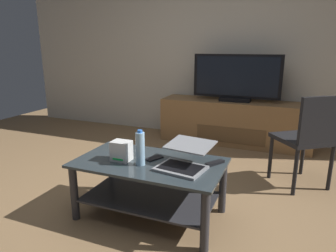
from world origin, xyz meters
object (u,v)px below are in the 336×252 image
Objects in this scene: media_cabinet at (234,122)px; water_bottle_near at (140,148)px; router_box at (121,151)px; cell_phone at (154,158)px; television at (236,79)px; tv_remote at (215,163)px; laptop at (185,158)px; dining_chair at (309,136)px; coffee_table at (150,179)px.

water_bottle_near is at bearing -97.81° from media_cabinet.
router_box is (-0.48, -2.17, 0.24)m from media_cabinet.
water_bottle_near is 1.91× the size of cell_phone.
television reaches higher than tv_remote.
laptop is at bearing 6.57° from router_box.
television reaches higher than laptop.
tv_remote is at bearing 34.07° from cell_phone.
television is at bearing 77.45° from router_box.
cell_phone is (-0.26, -2.05, 0.17)m from media_cabinet.
cell_phone is 0.88× the size of tv_remote.
water_bottle_near is (0.18, -0.03, 0.05)m from router_box.
dining_chair reaches higher than laptop.
router_box is at bearing -142.01° from dining_chair.
coffee_table is at bearing -73.52° from cell_phone.
television is 2.02m from tv_remote.
coffee_table is at bearing -138.90° from dining_chair.
dining_chair is 1.46m from cell_phone.
router_box is at bearing -102.55° from television.
water_bottle_near is 1.67× the size of tv_remote.
water_bottle_near reaches higher than media_cabinet.
laptop is 0.29m from cell_phone.
media_cabinet is at bearing 77.57° from router_box.
router_box is at bearing -125.60° from cell_phone.
media_cabinet is at bearing 90.00° from television.
dining_chair reaches higher than router_box.
water_bottle_near is (-0.30, -2.20, 0.29)m from media_cabinet.
tv_remote is at bearing 15.23° from coffee_table.
media_cabinet is 7.46× the size of water_bottle_near.
television reaches higher than media_cabinet.
coffee_table is at bearing -97.29° from media_cabinet.
tv_remote is at bearing -84.07° from television.
coffee_table is 0.16m from cell_phone.
television is at bearing 129.20° from tv_remote.
media_cabinet is at bearing 108.47° from cell_phone.
dining_chair is at bearing 85.75° from tv_remote.
coffee_table is at bearing 179.57° from laptop.
router_box is (-0.21, -0.06, 0.22)m from coffee_table.
television is 2.22m from water_bottle_near.
dining_chair is 1.09m from tv_remote.
cell_phone is (0.04, 0.15, -0.12)m from water_bottle_near.
water_bottle_near is (-0.03, -0.09, 0.27)m from coffee_table.
media_cabinet is 2.08m from cell_phone.
laptop is at bearing -89.68° from media_cabinet.
media_cabinet is 0.59m from television.
laptop reaches higher than router_box.
tv_remote is at bearing 34.33° from laptop.
television reaches higher than router_box.
dining_chair is at bearing 37.99° from router_box.
tv_remote is (0.20, -1.96, -0.42)m from television.
router_box is at bearing -173.43° from laptop.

